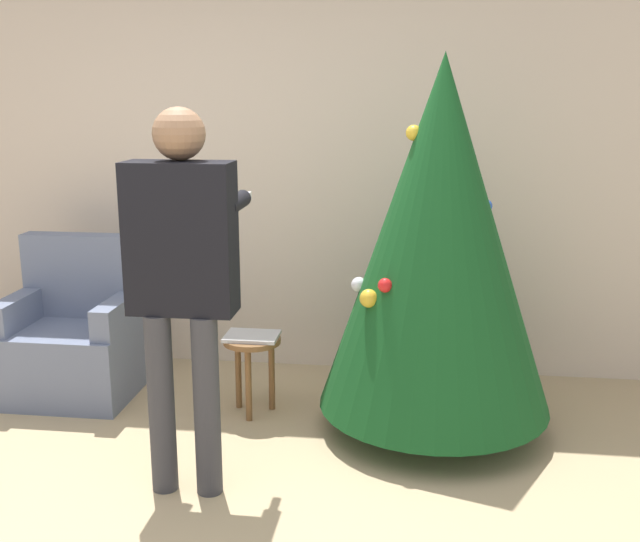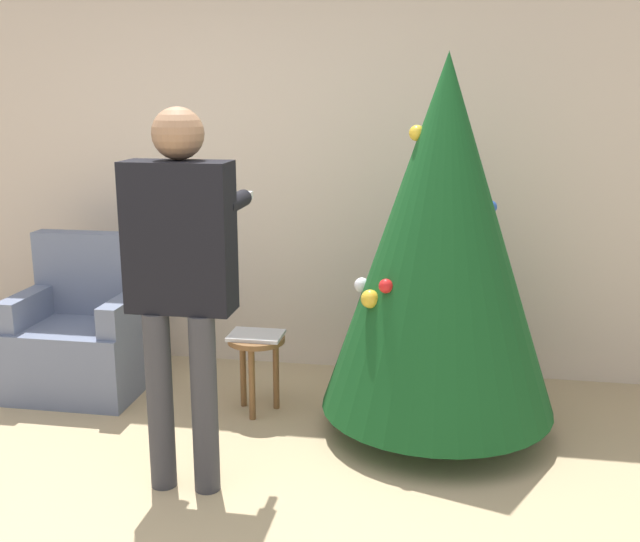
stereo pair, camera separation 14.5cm
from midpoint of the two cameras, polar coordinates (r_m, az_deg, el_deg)
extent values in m
cube|color=beige|center=(4.88, -2.22, 8.16)|extent=(8.00, 0.06, 2.70)
cylinder|color=brown|center=(4.22, 9.76, -10.95)|extent=(0.10, 0.10, 0.14)
cone|color=#144C1E|center=(3.92, 10.34, 2.50)|extent=(1.24, 1.24, 1.86)
sphere|color=white|center=(4.00, 4.25, -1.09)|extent=(0.08, 0.08, 0.08)
sphere|color=gold|center=(3.76, 4.94, -2.14)|extent=(0.09, 0.09, 0.09)
sphere|color=#2856B2|center=(4.02, 13.88, 4.76)|extent=(0.07, 0.07, 0.07)
sphere|color=gold|center=(3.85, 8.49, 10.36)|extent=(0.08, 0.08, 0.08)
sphere|color=red|center=(3.69, 6.17, -1.15)|extent=(0.07, 0.07, 0.07)
cube|color=slate|center=(4.81, -16.91, -6.34)|extent=(0.74, 0.62, 0.44)
cube|color=slate|center=(4.89, -16.04, -0.15)|extent=(0.74, 0.14, 0.52)
cube|color=slate|center=(4.87, -20.44, -2.56)|extent=(0.12, 0.56, 0.18)
cube|color=slate|center=(4.59, -13.69, -3.03)|extent=(0.12, 0.56, 0.18)
cylinder|color=#38383D|center=(3.54, -10.94, -9.73)|extent=(0.12, 0.12, 0.85)
cylinder|color=#38383D|center=(3.47, -7.59, -10.06)|extent=(0.12, 0.12, 0.85)
cube|color=black|center=(3.34, -9.44, 2.54)|extent=(0.47, 0.20, 0.67)
sphere|color=#936B4C|center=(3.32, -9.54, 10.30)|extent=(0.23, 0.23, 0.23)
cylinder|color=black|center=(3.56, -11.60, 5.32)|extent=(0.08, 0.30, 0.08)
cylinder|color=black|center=(3.44, -5.31, 5.24)|extent=(0.08, 0.30, 0.08)
cube|color=white|center=(3.62, -4.53, 5.67)|extent=(0.04, 0.14, 0.04)
cylinder|color=brown|center=(4.27, -3.91, -5.24)|extent=(0.33, 0.33, 0.03)
cylinder|color=brown|center=(4.24, -4.22, -8.60)|extent=(0.04, 0.04, 0.42)
cylinder|color=brown|center=(4.38, -2.41, -7.87)|extent=(0.04, 0.04, 0.42)
cylinder|color=brown|center=(4.42, -4.94, -7.69)|extent=(0.04, 0.04, 0.42)
cube|color=silver|center=(4.26, -3.91, -4.92)|extent=(0.30, 0.22, 0.02)
camera|label=1|loc=(0.07, -88.84, 0.28)|focal=42.00mm
camera|label=2|loc=(0.07, 91.16, -0.28)|focal=42.00mm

